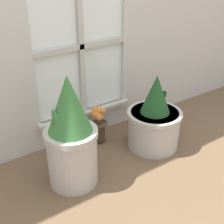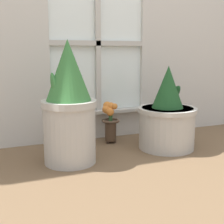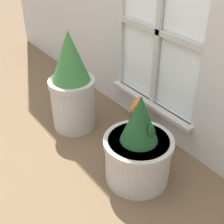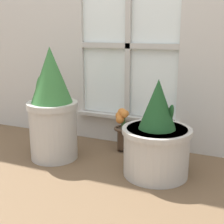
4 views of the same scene
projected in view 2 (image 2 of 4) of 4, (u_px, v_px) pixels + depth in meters
name	position (u px, v px, depth m)	size (l,w,h in m)	color
ground_plane	(135.00, 164.00, 1.81)	(10.00, 10.00, 0.00)	brown
potted_plant_left	(69.00, 107.00, 1.79)	(0.32, 0.32, 0.72)	#B7B2A8
potted_plant_right	(167.00, 117.00, 2.09)	(0.39, 0.39, 0.56)	#B7B2A8
flower_vase	(110.00, 119.00, 2.22)	(0.13, 0.13, 0.30)	#473323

